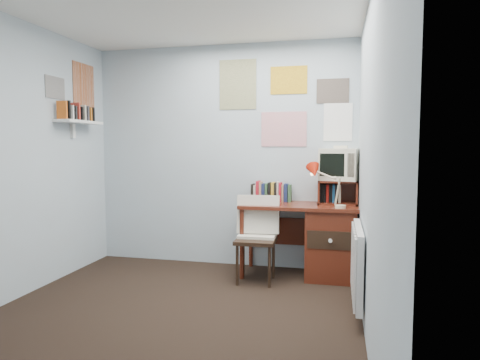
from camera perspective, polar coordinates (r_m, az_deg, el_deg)
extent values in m
plane|color=black|center=(3.52, -10.22, -18.41)|extent=(3.50, 3.50, 0.00)
cube|color=#A3B0BA|center=(4.89, -2.34, 3.21)|extent=(3.00, 0.02, 2.50)
cube|color=#A3B0BA|center=(2.98, 16.99, 2.08)|extent=(0.02, 3.50, 2.50)
cube|color=#5C2215|center=(4.51, 7.87, -3.44)|extent=(1.20, 0.55, 0.03)
cube|color=#5C2215|center=(4.56, 12.00, -8.26)|extent=(0.50, 0.50, 0.72)
cylinder|color=#5C2215|center=(4.43, 0.23, -8.53)|extent=(0.04, 0.04, 0.72)
cylinder|color=#5C2215|center=(4.88, 1.46, -7.30)|extent=(0.04, 0.04, 0.72)
cube|color=#5C2215|center=(4.84, 5.13, -6.76)|extent=(0.64, 0.02, 0.30)
cube|color=black|center=(4.32, 2.12, -8.08)|extent=(0.44, 0.42, 0.84)
cube|color=red|center=(4.28, 13.28, -1.10)|extent=(0.31, 0.28, 0.39)
cube|color=#5C2215|center=(4.58, 12.89, -1.58)|extent=(0.40, 0.30, 0.25)
cube|color=beige|center=(4.58, 13.23, 2.24)|extent=(0.45, 0.43, 0.36)
cube|color=#5C2215|center=(4.70, 5.18, -1.52)|extent=(0.60, 0.14, 0.22)
cube|color=white|center=(3.65, 15.43, -10.66)|extent=(0.09, 0.80, 0.60)
cube|color=white|center=(4.88, -20.66, 7.25)|extent=(0.20, 0.62, 0.24)
cube|color=white|center=(4.77, 5.89, 10.36)|extent=(1.20, 0.01, 0.90)
cube|color=white|center=(4.97, -21.71, 11.57)|extent=(0.01, 0.70, 0.60)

